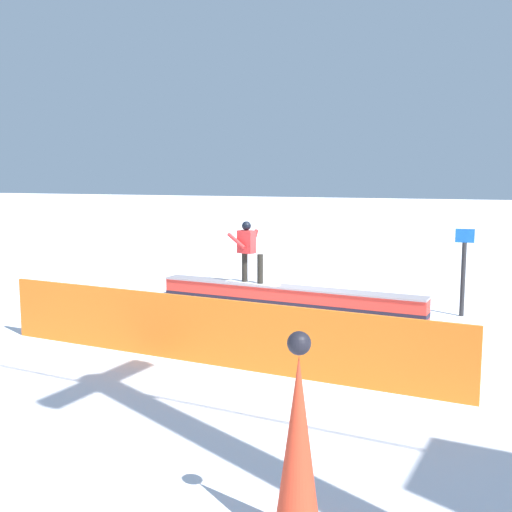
{
  "coord_description": "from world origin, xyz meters",
  "views": [
    {
      "loc": [
        -3.95,
        13.8,
        3.17
      ],
      "look_at": [
        0.45,
        0.94,
        1.32
      ],
      "focal_mm": 43.84,
      "sensor_mm": 36.0,
      "label": 1
    }
  ],
  "objects_px": {
    "background_skier_left": "(298,448)",
    "trail_marker": "(463,270)",
    "grind_box": "(287,298)",
    "snowboarder": "(248,249)"
  },
  "relations": [
    {
      "from": "background_skier_left",
      "to": "trail_marker",
      "type": "bearing_deg",
      "value": -97.33
    },
    {
      "from": "background_skier_left",
      "to": "grind_box",
      "type": "bearing_deg",
      "value": -73.44
    },
    {
      "from": "grind_box",
      "to": "trail_marker",
      "type": "relative_size",
      "value": 3.37
    },
    {
      "from": "background_skier_left",
      "to": "trail_marker",
      "type": "relative_size",
      "value": 0.97
    },
    {
      "from": "snowboarder",
      "to": "background_skier_left",
      "type": "xyz_separation_m",
      "value": [
        -3.69,
        9.12,
        -0.45
      ]
    },
    {
      "from": "background_skier_left",
      "to": "trail_marker",
      "type": "xyz_separation_m",
      "value": [
        -1.21,
        -9.38,
        0.17
      ]
    },
    {
      "from": "trail_marker",
      "to": "snowboarder",
      "type": "bearing_deg",
      "value": 3.02
    },
    {
      "from": "snowboarder",
      "to": "background_skier_left",
      "type": "height_order",
      "value": "snowboarder"
    },
    {
      "from": "grind_box",
      "to": "background_skier_left",
      "type": "xyz_separation_m",
      "value": [
        -2.67,
        8.97,
        0.63
      ]
    },
    {
      "from": "grind_box",
      "to": "trail_marker",
      "type": "xyz_separation_m",
      "value": [
        -3.87,
        -0.41,
        0.8
      ]
    }
  ]
}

